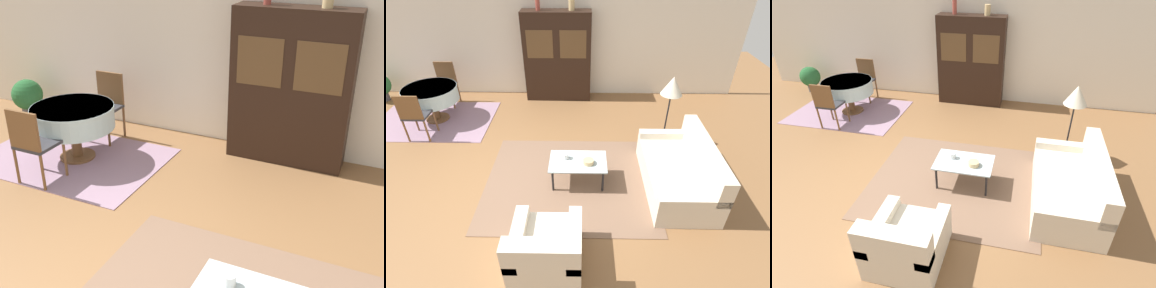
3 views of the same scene
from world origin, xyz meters
TOP-DOWN VIEW (x-y plane):
  - wall_back at (0.00, 3.63)m, footprint 10.00×0.06m
  - dining_rug at (-1.95, 2.15)m, footprint 2.49×1.71m
  - display_cabinet at (0.69, 3.36)m, footprint 1.53×0.45m
  - dining_table at (-1.90, 2.20)m, footprint 1.09×1.09m
  - dining_chair_near at (-1.90, 1.43)m, footprint 0.44×0.44m
  - dining_chair_far at (-1.90, 2.96)m, footprint 0.44×0.44m
  - cup at (1.02, 0.29)m, footprint 0.10×0.10m
  - potted_plant at (-3.58, 3.10)m, footprint 0.50×0.50m

SIDE VIEW (x-z plane):
  - dining_rug at x=-1.95m, z-range 0.00..0.01m
  - potted_plant at x=-3.58m, z-range 0.05..0.70m
  - cup at x=1.02m, z-range 0.42..0.52m
  - dining_chair_near at x=-1.90m, z-range 0.08..1.05m
  - dining_chair_far at x=-1.90m, z-range 0.08..1.05m
  - dining_table at x=-1.90m, z-range 0.22..0.96m
  - display_cabinet at x=0.69m, z-range 0.00..2.02m
  - wall_back at x=0.00m, z-range 0.00..2.70m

